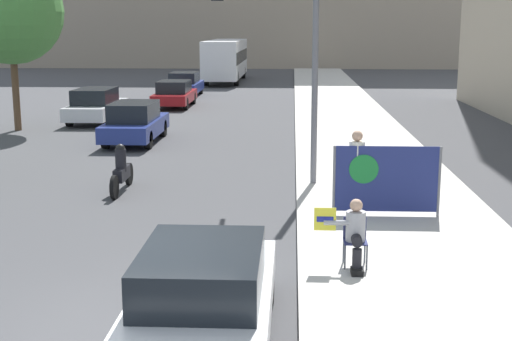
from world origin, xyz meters
TOP-DOWN VIEW (x-y plane):
  - ground_plane at (0.00, 0.00)m, footprint 160.00×160.00m
  - sidewalk_curb at (4.41, 15.00)m, footprint 4.41×90.00m
  - seated_protester at (3.16, 2.43)m, footprint 0.92×0.77m
  - jogger_on_sidewalk at (3.49, 6.00)m, footprint 0.34×0.34m
  - protest_banner at (4.12, 5.84)m, footprint 2.32×0.06m
  - traffic_light_pole at (1.73, 9.06)m, footprint 2.72×2.49m
  - parked_car_curbside at (0.90, -0.33)m, footprint 1.83×4.38m
  - car_on_road_nearest at (-3.69, 16.32)m, footprint 1.72×4.58m
  - car_on_road_midblock at (-6.63, 21.79)m, footprint 1.80×4.73m
  - car_on_road_distant at (-4.13, 27.90)m, footprint 1.78×4.54m
  - car_on_road_far_lane at (-4.48, 33.77)m, footprint 1.81×4.48m
  - city_bus_on_road at (-3.01, 44.95)m, footprint 2.50×11.45m
  - motorcycle_on_road at (-2.31, 8.46)m, footprint 0.28×2.21m
  - street_tree_midblock at (-9.18, 19.15)m, footprint 4.18×4.18m

SIDE VIEW (x-z plane):
  - ground_plane at x=0.00m, z-range 0.00..0.00m
  - sidewalk_curb at x=4.41m, z-range 0.00..0.16m
  - motorcycle_on_road at x=-2.31m, z-range -0.09..1.17m
  - parked_car_curbside at x=0.90m, z-range 0.01..1.37m
  - car_on_road_distant at x=-4.13m, z-range 0.00..1.39m
  - car_on_road_far_lane at x=-4.48m, z-range 0.00..1.45m
  - car_on_road_nearest at x=-3.69m, z-range -0.01..1.49m
  - car_on_road_midblock at x=-6.63m, z-range -0.01..1.50m
  - seated_protester at x=3.16m, z-range 0.19..1.38m
  - protest_banner at x=4.12m, z-range 0.20..1.75m
  - jogger_on_sidewalk at x=3.49m, z-range 0.18..2.04m
  - city_bus_on_road at x=-3.01m, z-range 0.24..3.38m
  - traffic_light_pole at x=1.73m, z-range 1.14..6.97m
  - street_tree_midblock at x=-9.18m, z-range 1.33..8.19m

